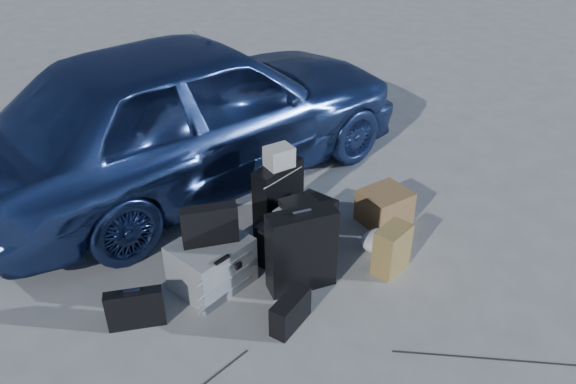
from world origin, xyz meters
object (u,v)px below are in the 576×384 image
object	(u,v)px
briefcase	(135,309)
duffel_bag	(298,232)
pelican_case	(212,264)
cardboard_box	(384,207)
suitcase_right	(278,194)
car	(195,110)
suitcase_left	(301,250)

from	to	relation	value
briefcase	duffel_bag	bearing A→B (deg)	24.92
pelican_case	briefcase	world-z (taller)	pelican_case
cardboard_box	suitcase_right	bearing A→B (deg)	152.14
pelican_case	suitcase_right	xyz separation A→B (m)	(0.89, 0.52, 0.10)
car	pelican_case	size ratio (longest dim) A/B	8.01
briefcase	suitcase_left	distance (m)	1.34
car	briefcase	size ratio (longest dim) A/B	11.06
cardboard_box	suitcase_left	bearing A→B (deg)	-160.44
pelican_case	duffel_bag	size ratio (longest dim) A/B	0.74
briefcase	duffel_bag	xyz separation A→B (m)	(1.51, 0.21, 0.03)
suitcase_left	suitcase_right	size ratio (longest dim) A/B	1.14
pelican_case	duffel_bag	bearing A→B (deg)	-15.71
car	cardboard_box	bearing A→B (deg)	-154.26
car	briefcase	bearing A→B (deg)	134.90
pelican_case	suitcase_left	xyz separation A→B (m)	(0.63, -0.36, 0.15)
duffel_bag	pelican_case	bearing A→B (deg)	160.81
briefcase	duffel_bag	world-z (taller)	duffel_bag
duffel_bag	briefcase	bearing A→B (deg)	164.94
pelican_case	suitcase_right	bearing A→B (deg)	10.58
briefcase	cardboard_box	distance (m)	2.47
briefcase	suitcase_left	size ratio (longest dim) A/B	0.59
pelican_case	suitcase_right	size ratio (longest dim) A/B	0.93
car	pelican_case	bearing A→B (deg)	150.47
suitcase_right	briefcase	bearing A→B (deg)	-177.31
suitcase_left	car	bearing A→B (deg)	99.81
suitcase_left	cardboard_box	xyz separation A→B (m)	(1.16, 0.41, -0.19)
duffel_bag	cardboard_box	xyz separation A→B (m)	(0.95, -0.01, -0.03)
briefcase	suitcase_right	xyz separation A→B (m)	(1.57, 0.67, 0.15)
car	cardboard_box	xyz separation A→B (m)	(1.22, -1.63, -0.63)
pelican_case	suitcase_left	bearing A→B (deg)	-49.61
cardboard_box	briefcase	bearing A→B (deg)	-175.32
cardboard_box	car	bearing A→B (deg)	126.84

